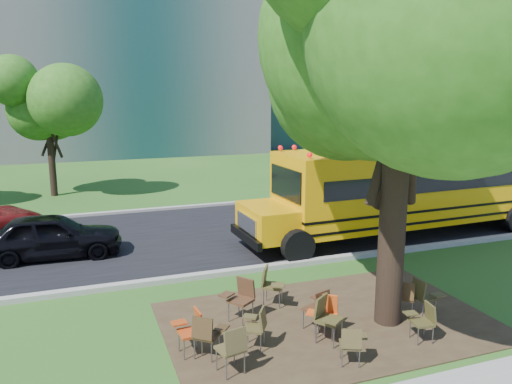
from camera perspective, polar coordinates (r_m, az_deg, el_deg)
name	(u,v)px	position (r m, az deg, el deg)	size (l,w,h in m)	color
ground	(277,320)	(11.35, 2.38, -14.36)	(160.00, 160.00, 0.00)	#214C17
dirt_patch	(328,322)	(11.33, 8.22, -14.44)	(7.00, 4.50, 0.03)	#382819
asphalt_road	(201,235)	(17.60, -6.36, -4.86)	(80.00, 8.00, 0.04)	black
kerb_near	(235,271)	(13.92, -2.38, -9.04)	(80.00, 0.25, 0.14)	gray
kerb_far	(177,208)	(21.46, -8.98, -1.80)	(80.00, 0.25, 0.14)	gray
building_main	(10,13)	(46.02, -26.29, 17.89)	(38.00, 16.00, 22.00)	slate
building_right	(352,17)	(55.56, 10.95, 19.08)	(30.00, 16.00, 25.00)	slate
bg_tree_2	(47,107)	(25.47, -22.74, 8.94)	(4.80, 4.80, 6.62)	black
bg_tree_3	(318,89)	(26.29, 7.08, 11.56)	(5.60, 5.60, 7.84)	black
bg_tree_4	(456,102)	(30.01, 21.88, 9.50)	(5.00, 5.00, 6.85)	black
main_tree	(403,40)	(10.52, 16.44, 16.31)	(7.20, 7.20, 9.53)	black
school_bus	(426,184)	(18.43, 18.81, 0.85)	(12.43, 3.22, 3.01)	#DF9A07
chair_0	(233,345)	(9.15, -2.62, -17.05)	(0.63, 0.66, 0.93)	#504322
chair_1	(207,332)	(9.65, -5.65, -15.66)	(0.76, 0.60, 0.89)	#3D2A15
chair_2	(257,324)	(9.97, 0.11, -14.82)	(0.57, 0.72, 0.85)	#473F1F
chair_3	(325,312)	(10.51, 7.90, -13.40)	(0.76, 0.60, 0.88)	#CF4A16
chair_4	(352,342)	(9.59, 10.90, -16.47)	(0.64, 0.50, 0.79)	#4A3E20
chair_5	(326,315)	(10.23, 8.03, -13.79)	(0.65, 0.82, 0.97)	#45401E
chair_6	(424,318)	(10.77, 18.63, -13.50)	(0.48, 0.59, 0.82)	#423C1C
chair_7	(407,295)	(11.77, 16.92, -11.16)	(0.71, 0.56, 0.83)	#483219
chair_8	(192,327)	(9.86, -7.30, -15.08)	(0.56, 0.59, 0.89)	#A63911
chair_9	(241,295)	(11.06, -1.71, -11.71)	(0.81, 0.64, 0.96)	#472B19
chair_10	(270,282)	(11.75, 1.65, -10.29)	(0.63, 0.80, 0.95)	#4E4622
chair_11	(319,306)	(10.70, 7.18, -12.75)	(0.63, 0.71, 0.92)	#462819
chair_12	(424,294)	(11.82, 18.61, -10.99)	(0.54, 0.58, 0.89)	#433E1D
black_car	(52,236)	(16.18, -22.33, -4.66)	(1.62, 4.04, 1.38)	black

